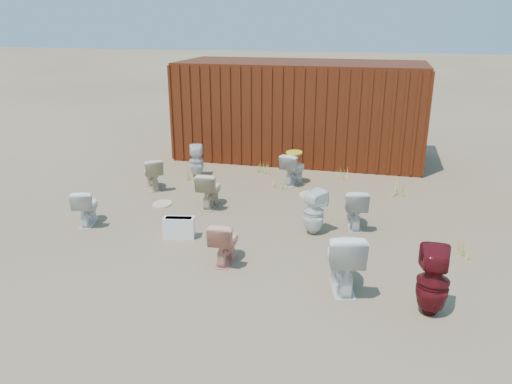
% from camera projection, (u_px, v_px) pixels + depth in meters
% --- Properties ---
extents(ground, '(100.00, 100.00, 0.00)m').
position_uv_depth(ground, '(247.00, 235.00, 8.26)').
color(ground, brown).
rests_on(ground, ground).
extents(shipping_container, '(6.00, 2.40, 2.40)m').
position_uv_depth(shipping_container, '(300.00, 110.00, 12.64)').
color(shipping_container, '#501A0D').
rests_on(shipping_container, ground).
extents(toilet_front_a, '(0.52, 0.70, 0.64)m').
position_uv_depth(toilet_front_a, '(87.00, 206.00, 8.61)').
color(toilet_front_a, white).
rests_on(toilet_front_a, ground).
extents(toilet_front_pink, '(0.38, 0.65, 0.65)m').
position_uv_depth(toilet_front_pink, '(225.00, 241.00, 7.25)').
color(toilet_front_pink, '#F2A08B').
rests_on(toilet_front_pink, ground).
extents(toilet_front_c, '(0.52, 0.75, 0.71)m').
position_uv_depth(toilet_front_c, '(354.00, 208.00, 8.47)').
color(toilet_front_c, silver).
rests_on(toilet_front_c, ground).
extents(toilet_front_maroon, '(0.39, 0.40, 0.86)m').
position_uv_depth(toilet_front_maroon, '(433.00, 282.00, 5.92)').
color(toilet_front_maroon, '#5A0F15').
rests_on(toilet_front_maroon, ground).
extents(toilet_front_e, '(0.66, 0.92, 0.85)m').
position_uv_depth(toilet_front_e, '(343.00, 259.00, 6.49)').
color(toilet_front_e, white).
rests_on(toilet_front_e, ground).
extents(toilet_back_a, '(0.42, 0.42, 0.73)m').
position_uv_depth(toilet_back_a, '(196.00, 161.00, 11.22)').
color(toilet_back_a, silver).
rests_on(toilet_back_a, ground).
extents(toilet_back_beige_left, '(0.69, 0.75, 0.67)m').
position_uv_depth(toilet_back_beige_left, '(152.00, 173.00, 10.41)').
color(toilet_back_beige_left, beige).
rests_on(toilet_back_beige_left, ground).
extents(toilet_back_beige_right, '(0.40, 0.68, 0.69)m').
position_uv_depth(toilet_back_beige_right, '(210.00, 189.00, 9.41)').
color(toilet_back_beige_right, beige).
rests_on(toilet_back_beige_right, ground).
extents(toilet_back_yellowlid, '(0.57, 0.76, 0.68)m').
position_uv_depth(toilet_back_yellowlid, '(294.00, 169.00, 10.73)').
color(toilet_back_yellowlid, silver).
rests_on(toilet_back_yellowlid, ground).
extents(toilet_back_e, '(0.49, 0.49, 0.76)m').
position_uv_depth(toilet_back_e, '(314.00, 212.00, 8.20)').
color(toilet_back_e, white).
rests_on(toilet_back_e, ground).
extents(yellow_lid, '(0.35, 0.43, 0.02)m').
position_uv_depth(yellow_lid, '(294.00, 153.00, 10.61)').
color(yellow_lid, gold).
rests_on(yellow_lid, toilet_back_yellowlid).
extents(loose_tank, '(0.53, 0.30, 0.35)m').
position_uv_depth(loose_tank, '(179.00, 228.00, 8.10)').
color(loose_tank, white).
rests_on(loose_tank, ground).
extents(loose_lid_near, '(0.44, 0.54, 0.02)m').
position_uv_depth(loose_lid_near, '(309.00, 195.00, 10.13)').
color(loose_lid_near, beige).
rests_on(loose_lid_near, ground).
extents(loose_lid_far, '(0.42, 0.51, 0.02)m').
position_uv_depth(loose_lid_far, '(162.00, 204.00, 9.62)').
color(loose_lid_far, beige).
rests_on(loose_lid_far, ground).
extents(weed_clump_a, '(0.36, 0.36, 0.28)m').
position_uv_depth(weed_clump_a, '(195.00, 173.00, 11.10)').
color(weed_clump_a, '#BEB94C').
rests_on(weed_clump_a, ground).
extents(weed_clump_b, '(0.32, 0.32, 0.24)m').
position_uv_depth(weed_clump_b, '(279.00, 183.00, 10.50)').
color(weed_clump_b, '#BEB94C').
rests_on(weed_clump_b, ground).
extents(weed_clump_c, '(0.36, 0.36, 0.37)m').
position_uv_depth(weed_clump_c, '(400.00, 186.00, 10.13)').
color(weed_clump_c, '#BEB94C').
rests_on(weed_clump_c, ground).
extents(weed_clump_d, '(0.30, 0.30, 0.28)m').
position_uv_depth(weed_clump_d, '(264.00, 167.00, 11.55)').
color(weed_clump_d, '#BEB94C').
rests_on(weed_clump_d, ground).
extents(weed_clump_e, '(0.34, 0.34, 0.27)m').
position_uv_depth(weed_clump_e, '(342.00, 173.00, 11.14)').
color(weed_clump_e, '#BEB94C').
rests_on(weed_clump_e, ground).
extents(weed_clump_f, '(0.28, 0.28, 0.27)m').
position_uv_depth(weed_clump_f, '(459.00, 248.00, 7.49)').
color(weed_clump_f, '#BEB94C').
rests_on(weed_clump_f, ground).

